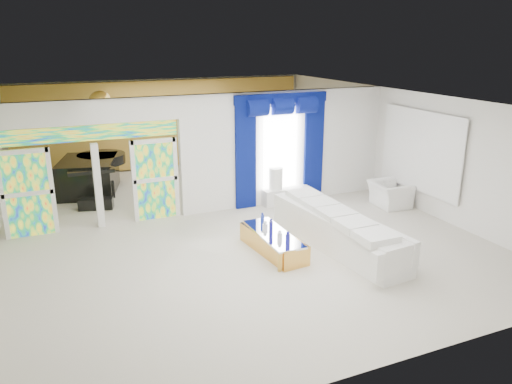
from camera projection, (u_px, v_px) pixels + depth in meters
name	position (u px, v px, depth m)	size (l,w,h in m)	color
floor	(225.00, 223.00, 11.93)	(12.00, 12.00, 0.00)	#B7AF9E
dividing_wall	(287.00, 147.00, 13.17)	(5.70, 0.18, 3.00)	white
dividing_header	(87.00, 112.00, 10.91)	(4.30, 0.18, 0.55)	white
stained_panel_left	(28.00, 193.00, 10.89)	(0.95, 0.04, 2.00)	#994C3F
stained_panel_right	(155.00, 179.00, 11.97)	(0.95, 0.04, 2.00)	#994C3F
stained_transom	(89.00, 133.00, 11.06)	(4.00, 0.05, 0.35)	#994C3F
window_pane	(280.00, 150.00, 13.00)	(1.00, 0.02, 2.30)	white
blue_drape_left	(246.00, 156.00, 12.61)	(0.55, 0.10, 2.80)	#040F4A
blue_drape_right	(313.00, 149.00, 13.37)	(0.55, 0.10, 2.80)	#040F4A
blue_pelmet	(281.00, 98.00, 12.57)	(2.60, 0.12, 0.25)	#040F4A
wall_mirror	(421.00, 151.00, 12.46)	(0.04, 2.70, 1.90)	white
gold_curtains	(165.00, 124.00, 16.65)	(9.70, 0.12, 2.90)	gold
white_sofa	(336.00, 231.00, 10.46)	(0.81, 3.79, 0.72)	white
coffee_table	(273.00, 243.00, 10.26)	(0.61, 1.84, 0.41)	gold
console_table	(286.00, 195.00, 13.30)	(1.32, 0.42, 0.44)	silver
table_lamp	(276.00, 179.00, 13.04)	(0.36, 0.36, 0.58)	silver
armchair	(390.00, 194.00, 13.05)	(1.00, 0.88, 0.65)	white
grand_piano	(89.00, 176.00, 14.17)	(1.48, 1.94, 0.98)	black
piano_bench	(96.00, 204.00, 12.87)	(0.87, 0.34, 0.29)	black
tv_console	(23.00, 191.00, 13.12)	(0.53, 0.48, 0.77)	tan
chandelier	(100.00, 102.00, 13.25)	(0.60, 0.60, 0.60)	gold
decanters	(273.00, 230.00, 10.15)	(0.19, 1.30, 0.27)	#171595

